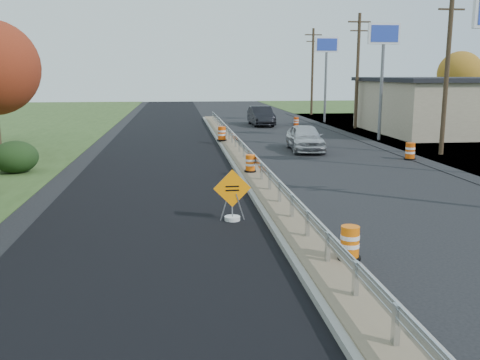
{
  "coord_description": "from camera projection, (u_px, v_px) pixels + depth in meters",
  "views": [
    {
      "loc": [
        -3.46,
        -19.7,
        4.58
      ],
      "look_at": [
        -1.42,
        -2.4,
        1.1
      ],
      "focal_mm": 40.0,
      "sensor_mm": 36.0,
      "label": 1
    }
  ],
  "objects": [
    {
      "name": "car_silver",
      "position": [
        305.0,
        138.0,
        32.02
      ],
      "size": [
        2.14,
        4.76,
        1.59
      ],
      "primitive_type": "imported",
      "rotation": [
        0.0,
        0.0,
        -0.06
      ],
      "color": "silver",
      "rests_on": "ground"
    },
    {
      "name": "hedge_north",
      "position": [
        15.0,
        157.0,
        24.91
      ],
      "size": [
        2.09,
        2.09,
        1.52
      ],
      "primitive_type": "ellipsoid",
      "color": "black",
      "rests_on": "ground"
    },
    {
      "name": "ground",
      "position": [
        269.0,
        195.0,
        20.48
      ],
      "size": [
        140.0,
        140.0,
        0.0
      ],
      "primitive_type": "plane",
      "color": "black",
      "rests_on": "ground"
    },
    {
      "name": "utility_pole_smid",
      "position": [
        447.0,
        67.0,
        29.59
      ],
      "size": [
        1.9,
        0.26,
        9.4
      ],
      "color": "#473523",
      "rests_on": "ground"
    },
    {
      "name": "barrel_median_near",
      "position": [
        350.0,
        243.0,
        12.68
      ],
      "size": [
        0.55,
        0.55,
        0.81
      ],
      "color": "black",
      "rests_on": "median"
    },
    {
      "name": "car_dark_mid",
      "position": [
        261.0,
        116.0,
        47.72
      ],
      "size": [
        1.89,
        5.16,
        1.69
      ],
      "primitive_type": "imported",
      "rotation": [
        0.0,
        0.0,
        0.02
      ],
      "color": "black",
      "rests_on": "ground"
    },
    {
      "name": "guardrail",
      "position": [
        241.0,
        145.0,
        29.1
      ],
      "size": [
        0.1,
        46.15,
        0.72
      ],
      "color": "silver",
      "rests_on": "median"
    },
    {
      "name": "barrel_median_mid",
      "position": [
        250.0,
        164.0,
        23.97
      ],
      "size": [
        0.53,
        0.53,
        0.78
      ],
      "color": "black",
      "rests_on": "median"
    },
    {
      "name": "median",
      "position": [
        244.0,
        159.0,
        28.25
      ],
      "size": [
        1.6,
        55.0,
        0.23
      ],
      "color": "gray",
      "rests_on": "ground"
    },
    {
      "name": "barrel_median_far",
      "position": [
        222.0,
        134.0,
        35.06
      ],
      "size": [
        0.64,
        0.64,
        0.93
      ],
      "color": "black",
      "rests_on": "median"
    },
    {
      "name": "barrel_shoulder_near",
      "position": [
        410.0,
        152.0,
        28.79
      ],
      "size": [
        0.62,
        0.62,
        0.92
      ],
      "color": "black",
      "rests_on": "ground"
    },
    {
      "name": "utility_pole_north",
      "position": [
        312.0,
        70.0,
        58.81
      ],
      "size": [
        1.9,
        0.26,
        9.4
      ],
      "color": "#473523",
      "rests_on": "ground"
    },
    {
      "name": "pylon_sign_north",
      "position": [
        326.0,
        53.0,
        49.63
      ],
      "size": [
        2.2,
        0.3,
        7.9
      ],
      "color": "slate",
      "rests_on": "ground"
    },
    {
      "name": "caution_sign",
      "position": [
        232.0,
        208.0,
        16.84
      ],
      "size": [
        1.2,
        0.5,
        1.65
      ],
      "rotation": [
        0.0,
        0.0,
        0.04
      ],
      "color": "white",
      "rests_on": "ground"
    },
    {
      "name": "barrel_shoulder_far",
      "position": [
        296.0,
        122.0,
        47.13
      ],
      "size": [
        0.54,
        0.54,
        0.8
      ],
      "color": "black",
      "rests_on": "ground"
    },
    {
      "name": "utility_pole_nmid",
      "position": [
        358.0,
        69.0,
        44.2
      ],
      "size": [
        1.9,
        0.26,
        9.4
      ],
      "color": "#473523",
      "rests_on": "ground"
    },
    {
      "name": "pylon_sign_mid",
      "position": [
        384.0,
        45.0,
        35.99
      ],
      "size": [
        2.2,
        0.3,
        7.9
      ],
      "color": "slate",
      "rests_on": "ground"
    },
    {
      "name": "tree_far_yellow",
      "position": [
        460.0,
        74.0,
        55.68
      ],
      "size": [
        4.62,
        4.62,
        6.86
      ],
      "color": "#473523",
      "rests_on": "ground"
    },
    {
      "name": "milled_overlay",
      "position": [
        161.0,
        157.0,
        29.71
      ],
      "size": [
        7.2,
        120.0,
        0.01
      ],
      "primitive_type": "cube",
      "color": "black",
      "rests_on": "ground"
    }
  ]
}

